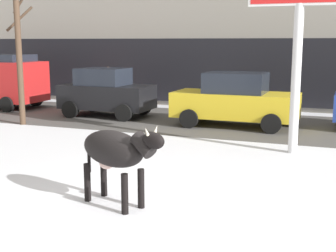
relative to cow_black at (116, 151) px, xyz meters
name	(u,v)px	position (x,y,z in m)	size (l,w,h in m)	color
ground_plane	(146,205)	(0.48, 0.20, -0.99)	(120.00, 120.00, 0.00)	white
road_strip	(245,124)	(0.48, 8.91, -0.99)	(60.00, 5.60, 0.01)	#514F4C
cow_black	(116,151)	(0.00, 0.00, 0.00)	(1.92, 1.05, 1.54)	black
car_black_hatchback	(106,93)	(-4.94, 8.81, -0.07)	(3.51, 1.93, 1.86)	black
car_yellow_sedan	(235,100)	(0.21, 8.45, -0.09)	(4.21, 1.99, 1.84)	gold
pedestrian_near_billboard	(108,85)	(-6.54, 11.98, -0.11)	(0.36, 0.24, 1.73)	#282833
bare_tree_right_lot	(18,44)	(-6.85, 6.17, 1.78)	(0.93, 1.23, 5.19)	#4C3828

